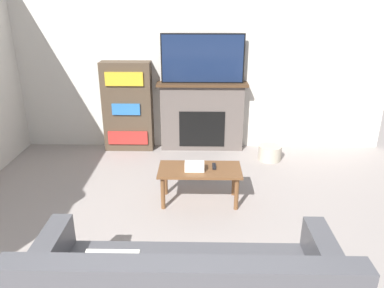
# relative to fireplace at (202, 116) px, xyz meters

# --- Properties ---
(wall_back) EXTENTS (6.14, 0.06, 2.70)m
(wall_back) POSITION_rel_fireplace_xyz_m (-0.24, 0.14, 0.82)
(wall_back) COLOR silver
(wall_back) RESTS_ON ground_plane
(fireplace) EXTENTS (1.37, 0.28, 1.06)m
(fireplace) POSITION_rel_fireplace_xyz_m (0.00, 0.00, 0.00)
(fireplace) COLOR #605651
(fireplace) RESTS_ON ground_plane
(tv) EXTENTS (1.22, 0.03, 0.72)m
(tv) POSITION_rel_fireplace_xyz_m (0.00, -0.02, 0.88)
(tv) COLOR black
(tv) RESTS_ON fireplace
(coffee_table) EXTENTS (0.95, 0.46, 0.43)m
(coffee_table) POSITION_rel_fireplace_xyz_m (-0.03, -1.67, -0.17)
(coffee_table) COLOR brown
(coffee_table) RESTS_ON ground_plane
(tissue_box) EXTENTS (0.22, 0.12, 0.10)m
(tissue_box) POSITION_rel_fireplace_xyz_m (-0.09, -1.72, -0.06)
(tissue_box) COLOR white
(tissue_box) RESTS_ON coffee_table
(remote_control) EXTENTS (0.04, 0.15, 0.02)m
(remote_control) POSITION_rel_fireplace_xyz_m (0.13, -1.63, -0.10)
(remote_control) COLOR black
(remote_control) RESTS_ON coffee_table
(bookshelf) EXTENTS (0.75, 0.29, 1.37)m
(bookshelf) POSITION_rel_fireplace_xyz_m (-1.14, -0.02, 0.15)
(bookshelf) COLOR #4C3D2D
(bookshelf) RESTS_ON ground_plane
(storage_basket) EXTENTS (0.33, 0.33, 0.22)m
(storage_basket) POSITION_rel_fireplace_xyz_m (1.01, -0.43, -0.43)
(storage_basket) COLOR #BCB29E
(storage_basket) RESTS_ON ground_plane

